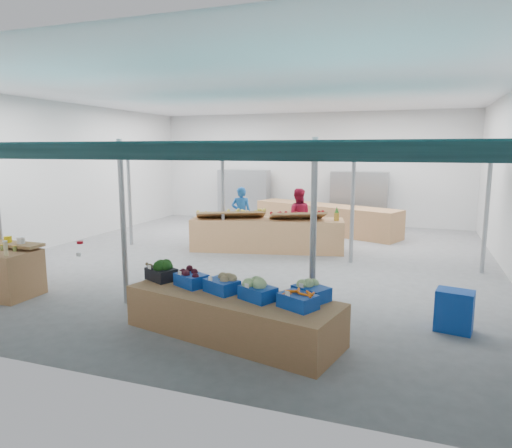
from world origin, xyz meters
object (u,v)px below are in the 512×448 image
(veg_counter, at_px, (232,315))
(vendor_right, at_px, (298,217))
(fruit_counter, at_px, (267,235))
(crate_stack, at_px, (454,311))
(vendor_left, at_px, (241,214))

(veg_counter, distance_m, vendor_right, 6.99)
(fruit_counter, relative_size, vendor_right, 2.50)
(fruit_counter, distance_m, crate_stack, 6.41)
(vendor_right, bearing_deg, vendor_left, -12.52)
(fruit_counter, xyz_separation_m, vendor_right, (0.60, 1.10, 0.39))
(vendor_left, bearing_deg, veg_counter, 97.68)
(veg_counter, distance_m, crate_stack, 3.47)
(veg_counter, relative_size, vendor_right, 1.99)
(veg_counter, bearing_deg, vendor_left, 123.18)
(fruit_counter, height_order, crate_stack, fruit_counter)
(crate_stack, relative_size, vendor_left, 0.39)
(crate_stack, distance_m, vendor_left, 8.05)
(crate_stack, xyz_separation_m, vendor_left, (-5.75, 5.61, 0.52))
(veg_counter, height_order, vendor_right, vendor_right)
(veg_counter, xyz_separation_m, crate_stack, (3.20, 1.32, 0.00))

